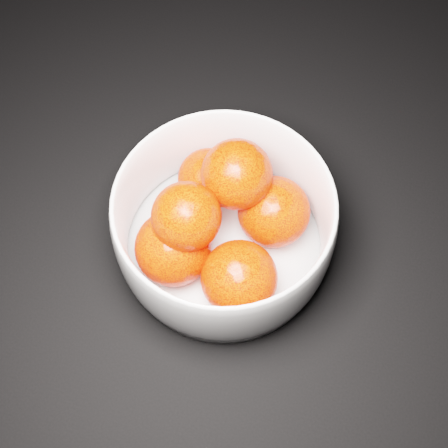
# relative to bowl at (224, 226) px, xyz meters

# --- Properties ---
(bowl) EXTENTS (0.20, 0.20, 0.10)m
(bowl) POSITION_rel_bowl_xyz_m (0.00, 0.00, 0.00)
(bowl) COLOR silver
(bowl) RESTS_ON ground
(orange_pile) EXTENTS (0.14, 0.15, 0.10)m
(orange_pile) POSITION_rel_bowl_xyz_m (-0.00, 0.00, 0.01)
(orange_pile) COLOR #FF2506
(orange_pile) RESTS_ON bowl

